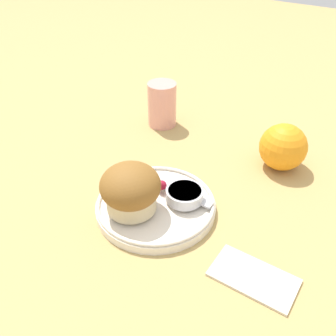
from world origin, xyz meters
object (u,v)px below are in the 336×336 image
(juice_glass, at_px, (162,104))
(muffin, at_px, (131,189))
(butter_knife, at_px, (171,188))
(orange_fruit, at_px, (283,147))

(juice_glass, bearing_deg, muffin, -64.68)
(muffin, height_order, juice_glass, same)
(butter_knife, relative_size, juice_glass, 1.60)
(juice_glass, bearing_deg, butter_knife, -52.37)
(butter_knife, bearing_deg, juice_glass, 128.80)
(muffin, xyz_separation_m, butter_knife, (0.03, 0.07, -0.03))
(butter_knife, height_order, orange_fruit, orange_fruit)
(muffin, height_order, orange_fruit, muffin)
(orange_fruit, relative_size, juice_glass, 0.90)
(muffin, height_order, butter_knife, muffin)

